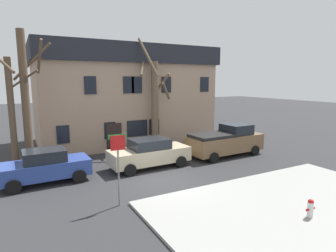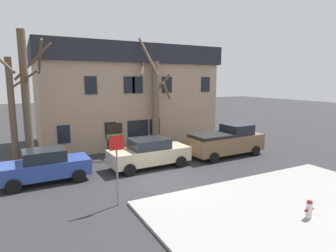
# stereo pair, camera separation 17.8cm
# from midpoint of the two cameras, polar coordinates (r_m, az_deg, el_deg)

# --- Properties ---
(ground_plane) EXTENTS (120.00, 120.00, 0.00)m
(ground_plane) POSITION_cam_midpoint_polar(r_m,az_deg,el_deg) (14.61, -1.19, -11.28)
(ground_plane) COLOR #2D2D30
(sidewalk_slab) EXTENTS (11.53, 8.81, 0.12)m
(sidewalk_slab) POSITION_cam_midpoint_polar(r_m,az_deg,el_deg) (12.37, 27.19, -15.94)
(sidewalk_slab) COLOR #999993
(sidewalk_slab) RESTS_ON ground_plane
(building_main) EXTENTS (14.28, 8.00, 7.83)m
(building_main) POSITION_cam_midpoint_polar(r_m,az_deg,el_deg) (24.50, -9.27, 6.40)
(building_main) COLOR tan
(building_main) RESTS_ON ground_plane
(tree_bare_near) EXTENTS (2.63, 2.62, 6.33)m
(tree_bare_near) POSITION_cam_midpoint_polar(r_m,az_deg,el_deg) (17.36, -29.33, 2.36)
(tree_bare_near) COLOR brown
(tree_bare_near) RESTS_ON ground_plane
(tree_bare_mid) EXTENTS (3.30, 3.29, 7.81)m
(tree_bare_mid) POSITION_cam_midpoint_polar(r_m,az_deg,el_deg) (17.31, -27.14, 5.07)
(tree_bare_mid) COLOR brown
(tree_bare_mid) RESTS_ON ground_plane
(tree_bare_far) EXTENTS (2.59, 2.58, 8.06)m
(tree_bare_far) POSITION_cam_midpoint_polar(r_m,az_deg,el_deg) (20.70, -2.96, 5.02)
(tree_bare_far) COLOR brown
(tree_bare_far) RESTS_ON ground_plane
(car_blue_sedan) EXTENTS (4.33, 2.07, 1.70)m
(car_blue_sedan) POSITION_cam_midpoint_polar(r_m,az_deg,el_deg) (15.59, -23.93, -7.48)
(car_blue_sedan) COLOR #2D4799
(car_blue_sedan) RESTS_ON ground_plane
(car_beige_sedan) EXTENTS (4.82, 2.16, 1.73)m
(car_beige_sedan) POSITION_cam_midpoint_polar(r_m,az_deg,el_deg) (16.78, -4.08, -5.48)
(car_beige_sedan) COLOR #C6B793
(car_beige_sedan) RESTS_ON ground_plane
(pickup_truck_brown) EXTENTS (5.42, 2.37, 2.12)m
(pickup_truck_brown) POSITION_cam_midpoint_polar(r_m,az_deg,el_deg) (19.70, 11.40, -2.97)
(pickup_truck_brown) COLOR brown
(pickup_truck_brown) RESTS_ON ground_plane
(fire_hydrant) EXTENTS (0.42, 0.22, 0.70)m
(fire_hydrant) POSITION_cam_midpoint_polar(r_m,az_deg,el_deg) (11.93, 26.48, -14.62)
(fire_hydrant) COLOR silver
(fire_hydrant) RESTS_ON sidewalk_slab
(street_sign_pole) EXTENTS (0.76, 0.07, 2.99)m
(street_sign_pole) POSITION_cam_midpoint_polar(r_m,az_deg,el_deg) (11.56, -10.50, -6.11)
(street_sign_pole) COLOR slate
(street_sign_pole) RESTS_ON ground_plane
(bicycle_leaning) EXTENTS (1.72, 0.44, 1.03)m
(bicycle_leaning) POSITION_cam_midpoint_polar(r_m,az_deg,el_deg) (18.03, -24.13, -6.88)
(bicycle_leaning) COLOR black
(bicycle_leaning) RESTS_ON ground_plane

